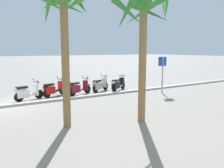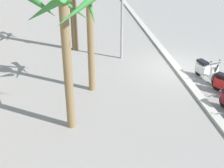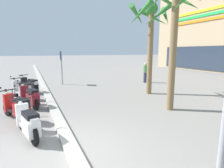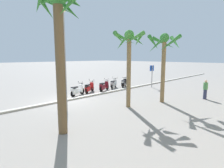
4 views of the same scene
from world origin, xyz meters
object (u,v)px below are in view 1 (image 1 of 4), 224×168
(crossing_sign, at_px, (162,70))
(palm_tree_near_sign, at_px, (64,20))
(palm_tree_by_mall_entrance, at_px, (143,25))
(scooter_silver_mid_front, at_px, (100,85))
(scooter_black_far_back, at_px, (118,84))
(scooter_white_lead_nearest, at_px, (27,93))
(scooter_red_gap_after_mid, at_px, (53,89))
(scooter_maroon_second_in_line, at_px, (78,88))

(crossing_sign, height_order, palm_tree_near_sign, palm_tree_near_sign)
(palm_tree_by_mall_entrance, bearing_deg, scooter_silver_mid_front, -103.94)
(scooter_black_far_back, bearing_deg, crossing_sign, 134.58)
(scooter_silver_mid_front, distance_m, scooter_white_lead_nearest, 4.82)
(scooter_red_gap_after_mid, height_order, scooter_white_lead_nearest, same)
(crossing_sign, xyz_separation_m, palm_tree_by_mall_entrance, (5.02, 4.06, 2.29))
(scooter_white_lead_nearest, relative_size, crossing_sign, 0.71)
(scooter_black_far_back, relative_size, crossing_sign, 0.68)
(scooter_maroon_second_in_line, bearing_deg, palm_tree_near_sign, 63.08)
(scooter_red_gap_after_mid, xyz_separation_m, palm_tree_near_sign, (1.21, 5.73, 3.44))
(palm_tree_near_sign, bearing_deg, crossing_sign, -158.09)
(scooter_black_far_back, bearing_deg, scooter_silver_mid_front, -16.21)
(scooter_silver_mid_front, bearing_deg, scooter_maroon_second_in_line, 11.36)
(scooter_black_far_back, xyz_separation_m, crossing_sign, (-2.13, 2.16, 1.05))
(palm_tree_near_sign, bearing_deg, scooter_black_far_back, -136.98)
(palm_tree_by_mall_entrance, bearing_deg, scooter_black_far_back, -114.92)
(palm_tree_near_sign, relative_size, palm_tree_by_mall_entrance, 1.01)
(scooter_silver_mid_front, xyz_separation_m, palm_tree_by_mall_entrance, (1.63, 6.58, 3.34))
(scooter_white_lead_nearest, bearing_deg, scooter_silver_mid_front, -176.87)
(scooter_maroon_second_in_line, distance_m, scooter_red_gap_after_mid, 1.54)
(palm_tree_by_mall_entrance, bearing_deg, scooter_white_lead_nearest, -63.26)
(scooter_red_gap_after_mid, bearing_deg, scooter_white_lead_nearest, 11.66)
(scooter_red_gap_after_mid, distance_m, scooter_white_lead_nearest, 1.64)
(scooter_black_far_back, xyz_separation_m, scooter_red_gap_after_mid, (4.47, -0.43, 0.00))
(scooter_white_lead_nearest, xyz_separation_m, palm_tree_near_sign, (-0.39, 5.40, 3.44))
(scooter_red_gap_after_mid, bearing_deg, scooter_black_far_back, 174.46)
(scooter_silver_mid_front, bearing_deg, scooter_red_gap_after_mid, -1.21)
(scooter_white_lead_nearest, bearing_deg, scooter_maroon_second_in_line, 178.47)
(crossing_sign, bearing_deg, palm_tree_by_mall_entrance, 38.97)
(scooter_black_far_back, xyz_separation_m, scooter_maroon_second_in_line, (2.98, -0.02, 0.01))
(palm_tree_near_sign, bearing_deg, palm_tree_by_mall_entrance, 161.77)
(scooter_black_far_back, height_order, palm_tree_near_sign, palm_tree_near_sign)
(palm_tree_by_mall_entrance, bearing_deg, scooter_maroon_second_in_line, -89.18)
(scooter_black_far_back, xyz_separation_m, scooter_silver_mid_front, (1.26, -0.36, 0.00))
(scooter_black_far_back, height_order, scooter_silver_mid_front, scooter_silver_mid_front)
(scooter_black_far_back, bearing_deg, palm_tree_by_mall_entrance, 65.08)
(scooter_maroon_second_in_line, relative_size, palm_tree_near_sign, 0.35)
(scooter_white_lead_nearest, bearing_deg, scooter_black_far_back, 179.05)
(scooter_black_far_back, bearing_deg, palm_tree_near_sign, 43.02)
(scooter_silver_mid_front, relative_size, scooter_white_lead_nearest, 0.95)
(scooter_maroon_second_in_line, relative_size, scooter_white_lead_nearest, 1.04)
(scooter_maroon_second_in_line, xyz_separation_m, palm_tree_near_sign, (2.70, 5.32, 3.44))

